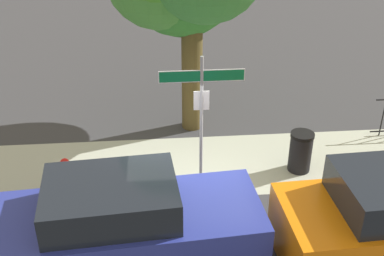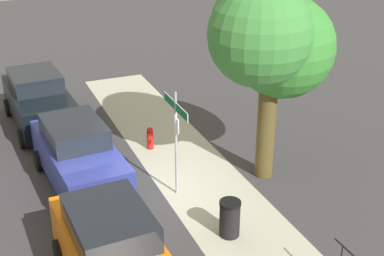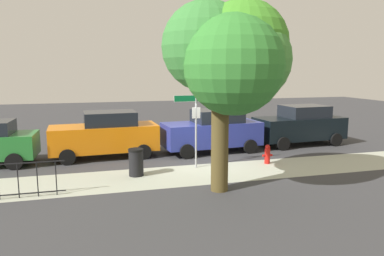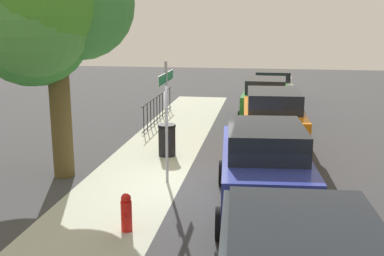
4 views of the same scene
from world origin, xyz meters
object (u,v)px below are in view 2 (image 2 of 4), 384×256
object	(u,v)px
fire_hydrant	(150,138)
trash_bin	(230,218)
shade_tree	(267,37)
car_black	(39,100)
street_sign	(176,125)
car_orange	(115,256)
car_blue	(78,156)

from	to	relation	value
fire_hydrant	trash_bin	size ratio (longest dim) A/B	0.80
shade_tree	car_black	world-z (taller)	shade_tree
street_sign	car_orange	xyz separation A→B (m)	(3.30, -2.68, -1.17)
shade_tree	car_black	distance (m)	8.92
car_orange	trash_bin	size ratio (longest dim) A/B	4.68
car_orange	trash_bin	distance (m)	3.35
car_black	car_orange	world-z (taller)	car_orange
shade_tree	trash_bin	bearing A→B (deg)	-41.75
car_blue	car_orange	bearing A→B (deg)	-7.23
car_blue	trash_bin	xyz separation A→B (m)	(3.88, 2.94, -0.48)
trash_bin	car_orange	bearing A→B (deg)	-73.79
car_blue	car_orange	distance (m)	4.81
car_black	car_blue	size ratio (longest dim) A/B	0.99
street_sign	shade_tree	distance (m)	3.53
fire_hydrant	car_black	bearing A→B (deg)	-137.52
car_blue	trash_bin	distance (m)	4.89
car_black	car_blue	world-z (taller)	car_black
street_sign	car_blue	bearing A→B (deg)	-121.60
street_sign	trash_bin	bearing A→B (deg)	11.87
street_sign	car_black	distance (m)	7.03
car_orange	trash_bin	xyz separation A→B (m)	(-0.92, 3.18, -0.50)
street_sign	car_orange	bearing A→B (deg)	-39.11
car_orange	fire_hydrant	bearing A→B (deg)	152.59
car_black	trash_bin	world-z (taller)	car_black
shade_tree	trash_bin	xyz separation A→B (m)	(2.65, -2.37, -3.71)
shade_tree	car_orange	bearing A→B (deg)	-57.19
street_sign	trash_bin	xyz separation A→B (m)	(2.37, 0.50, -1.67)
trash_bin	street_sign	bearing A→B (deg)	-168.13
car_orange	street_sign	bearing A→B (deg)	138.24
street_sign	car_black	bearing A→B (deg)	-155.48
car_orange	fire_hydrant	distance (m)	6.90
car_blue	trash_bin	world-z (taller)	car_blue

